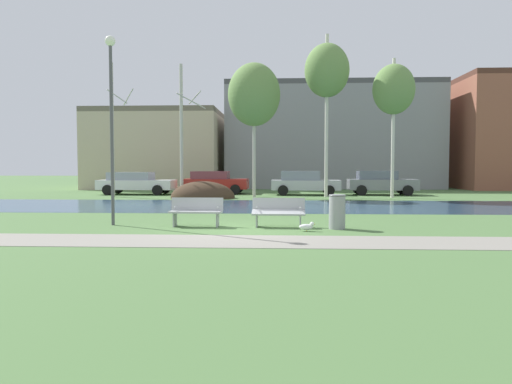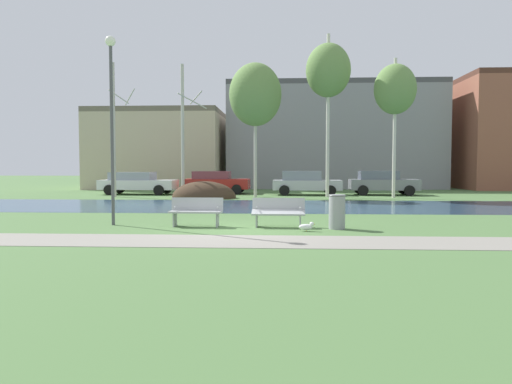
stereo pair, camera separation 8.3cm
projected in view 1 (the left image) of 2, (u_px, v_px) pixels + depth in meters
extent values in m
plane|color=#4C703D|center=(254.00, 203.00, 24.29)|extent=(120.00, 120.00, 0.00)
cube|color=gray|center=(227.00, 241.00, 12.02)|extent=(60.00, 2.01, 0.01)
cube|color=#33516B|center=(252.00, 206.00, 22.42)|extent=(80.00, 7.16, 0.01)
ellipsoid|color=#423021|center=(203.00, 198.00, 27.69)|extent=(3.65, 2.57, 1.92)
cube|color=#9EA0A3|center=(196.00, 212.00, 14.82)|extent=(1.61, 0.50, 0.05)
cube|color=#9EA0A3|center=(197.00, 204.00, 15.08)|extent=(1.60, 0.10, 0.40)
cube|color=#9EA0A3|center=(175.00, 219.00, 14.93)|extent=(0.05, 0.43, 0.45)
cube|color=#9EA0A3|center=(218.00, 219.00, 14.85)|extent=(0.05, 0.43, 0.45)
cylinder|color=#9EA0A3|center=(175.00, 207.00, 14.87)|extent=(0.05, 0.28, 0.04)
cylinder|color=#9EA0A3|center=(217.00, 207.00, 14.79)|extent=(0.05, 0.28, 0.04)
cube|color=#9EA0A3|center=(278.00, 212.00, 14.69)|extent=(1.61, 0.50, 0.15)
cube|color=#9EA0A3|center=(279.00, 204.00, 14.96)|extent=(1.60, 0.10, 0.40)
cube|color=#9EA0A3|center=(257.00, 219.00, 14.81)|extent=(0.05, 0.43, 0.45)
cube|color=#9EA0A3|center=(300.00, 220.00, 14.73)|extent=(0.05, 0.43, 0.45)
cylinder|color=#9EA0A3|center=(257.00, 208.00, 14.75)|extent=(0.05, 0.28, 0.04)
cylinder|color=#9EA0A3|center=(300.00, 208.00, 14.67)|extent=(0.05, 0.28, 0.04)
cylinder|color=gray|center=(337.00, 212.00, 14.34)|extent=(0.48, 0.48, 1.01)
torus|color=#545557|center=(337.00, 196.00, 14.32)|extent=(0.50, 0.50, 0.04)
ellipsoid|color=white|center=(306.00, 227.00, 13.83)|extent=(0.38, 0.17, 0.17)
sphere|color=white|center=(312.00, 224.00, 13.82)|extent=(0.12, 0.12, 0.12)
cone|color=gold|center=(314.00, 224.00, 13.82)|extent=(0.07, 0.04, 0.04)
cylinder|color=gold|center=(307.00, 230.00, 13.80)|extent=(0.01, 0.01, 0.10)
cylinder|color=gold|center=(306.00, 229.00, 13.87)|extent=(0.01, 0.01, 0.10)
cylinder|color=#4C4C51|center=(112.00, 136.00, 15.12)|extent=(0.10, 0.10, 5.52)
sphere|color=white|center=(110.00, 41.00, 14.96)|extent=(0.32, 0.32, 0.32)
cylinder|color=#BCB7A8|center=(112.00, 130.00, 28.60)|extent=(0.18, 0.18, 7.83)
cylinder|color=#BCB7A8|center=(128.00, 97.00, 29.00)|extent=(1.09, 1.55, 0.79)
cylinder|color=#BCB7A8|center=(117.00, 97.00, 27.97)|extent=(0.95, 0.92, 0.73)
cylinder|color=#BCB7A8|center=(181.00, 131.00, 27.97)|extent=(0.19, 0.19, 7.60)
cylinder|color=#BCB7A8|center=(195.00, 97.00, 28.30)|extent=(0.97, 1.38, 0.62)
cylinder|color=#BCB7A8|center=(191.00, 101.00, 27.12)|extent=(1.44, 1.40, 0.75)
cylinder|color=#BCB7A8|center=(254.00, 132.00, 28.43)|extent=(0.19, 0.19, 7.63)
ellipsoid|color=#668947|center=(254.00, 95.00, 28.32)|extent=(3.03, 3.03, 3.64)
cylinder|color=beige|center=(327.00, 116.00, 28.43)|extent=(0.20, 0.20, 9.41)
ellipsoid|color=#668947|center=(327.00, 70.00, 28.28)|extent=(2.58, 2.58, 3.10)
cylinder|color=beige|center=(393.00, 128.00, 27.79)|extent=(0.18, 0.18, 7.89)
ellipsoid|color=#668947|center=(394.00, 89.00, 27.67)|extent=(2.36, 2.36, 2.83)
cube|color=silver|center=(137.00, 185.00, 31.20)|extent=(4.83, 1.98, 0.60)
cube|color=#949AAC|center=(131.00, 176.00, 31.20)|extent=(2.72, 1.70, 0.50)
cylinder|color=black|center=(165.00, 189.00, 32.02)|extent=(0.65, 0.24, 0.64)
cylinder|color=black|center=(157.00, 190.00, 30.17)|extent=(0.65, 0.24, 0.64)
cylinder|color=black|center=(118.00, 189.00, 32.26)|extent=(0.65, 0.24, 0.64)
cylinder|color=black|center=(108.00, 190.00, 30.41)|extent=(0.65, 0.24, 0.64)
cube|color=maroon|center=(216.00, 184.00, 31.95)|extent=(4.26, 1.90, 0.65)
cube|color=brown|center=(210.00, 175.00, 31.94)|extent=(2.40, 1.64, 0.50)
cylinder|color=black|center=(238.00, 188.00, 32.75)|extent=(0.65, 0.24, 0.64)
cylinder|color=black|center=(235.00, 190.00, 30.97)|extent=(0.65, 0.24, 0.64)
cylinder|color=black|center=(197.00, 188.00, 32.96)|extent=(0.65, 0.24, 0.64)
cylinder|color=black|center=(192.00, 189.00, 31.18)|extent=(0.65, 0.24, 0.64)
cube|color=#B2B5BC|center=(306.00, 185.00, 30.65)|extent=(4.30, 1.89, 0.61)
cube|color=gray|center=(300.00, 176.00, 30.65)|extent=(2.42, 1.63, 0.56)
cylinder|color=black|center=(327.00, 189.00, 31.45)|extent=(0.65, 0.24, 0.64)
cylinder|color=black|center=(329.00, 191.00, 29.68)|extent=(0.65, 0.24, 0.64)
cylinder|color=black|center=(284.00, 189.00, 31.66)|extent=(0.65, 0.24, 0.64)
cylinder|color=black|center=(283.00, 190.00, 29.89)|extent=(0.65, 0.24, 0.64)
cube|color=slate|center=(382.00, 184.00, 30.68)|extent=(4.25, 1.94, 0.66)
cube|color=slate|center=(377.00, 175.00, 30.67)|extent=(2.40, 1.68, 0.53)
cylinder|color=black|center=(401.00, 189.00, 31.51)|extent=(0.65, 0.24, 0.64)
cylinder|color=black|center=(408.00, 191.00, 29.68)|extent=(0.65, 0.24, 0.64)
cylinder|color=black|center=(358.00, 189.00, 31.72)|extent=(0.65, 0.24, 0.64)
cylinder|color=black|center=(362.00, 190.00, 29.89)|extent=(0.65, 0.24, 0.64)
cube|color=#BCAD8E|center=(160.00, 152.00, 40.55)|extent=(10.20, 8.93, 5.84)
cube|color=#675F4E|center=(159.00, 114.00, 40.38)|extent=(10.20, 8.93, 0.40)
cube|color=gray|center=(331.00, 139.00, 40.91)|extent=(17.07, 7.29, 8.07)
cube|color=#48484B|center=(331.00, 88.00, 40.67)|extent=(17.07, 7.29, 0.40)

